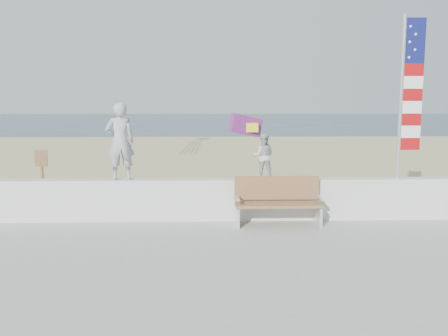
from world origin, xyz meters
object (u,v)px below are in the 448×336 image
at_px(adult, 120,141).
at_px(flag, 407,90).
at_px(child, 263,156).
at_px(bench, 278,201).

distance_m(adult, flag, 6.26).
xyz_separation_m(adult, flag, (6.17, -0.00, 1.08)).
xyz_separation_m(child, flag, (3.09, -0.00, 1.41)).
relative_size(adult, child, 1.66).
bearing_deg(adult, bench, 158.06).
bearing_deg(child, bench, 126.93).
height_order(bench, flag, flag).
bearing_deg(flag, child, 179.99).
relative_size(adult, bench, 0.92).
xyz_separation_m(adult, bench, (3.34, -0.45, -1.22)).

